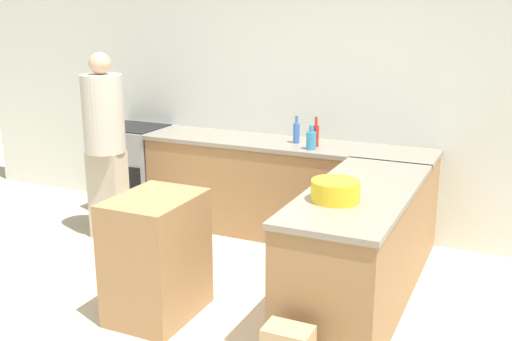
{
  "coord_description": "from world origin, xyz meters",
  "views": [
    {
      "loc": [
        2.04,
        -3.1,
        2.12
      ],
      "look_at": [
        0.25,
        0.8,
        0.96
      ],
      "focal_mm": 42.0,
      "sensor_mm": 36.0,
      "label": 1
    }
  ],
  "objects_px": {
    "mixing_bowl": "(335,191)",
    "water_bottle_blue": "(296,132)",
    "range_oven": "(135,169)",
    "dish_soap_bottle": "(311,140)",
    "island_table": "(157,257)",
    "person_by_range": "(105,141)",
    "hot_sauce_bottle": "(316,135)"
  },
  "relations": [
    {
      "from": "mixing_bowl",
      "to": "water_bottle_blue",
      "type": "relative_size",
      "value": 1.23
    },
    {
      "from": "range_oven",
      "to": "water_bottle_blue",
      "type": "relative_size",
      "value": 3.61
    },
    {
      "from": "mixing_bowl",
      "to": "dish_soap_bottle",
      "type": "height_order",
      "value": "dish_soap_bottle"
    },
    {
      "from": "island_table",
      "to": "water_bottle_blue",
      "type": "distance_m",
      "value": 1.97
    },
    {
      "from": "island_table",
      "to": "mixing_bowl",
      "type": "bearing_deg",
      "value": 15.41
    },
    {
      "from": "mixing_bowl",
      "to": "water_bottle_blue",
      "type": "bearing_deg",
      "value": 119.28
    },
    {
      "from": "dish_soap_bottle",
      "to": "person_by_range",
      "type": "xyz_separation_m",
      "value": [
        -1.81,
        -0.59,
        -0.06
      ]
    },
    {
      "from": "hot_sauce_bottle",
      "to": "island_table",
      "type": "bearing_deg",
      "value": -106.96
    },
    {
      "from": "mixing_bowl",
      "to": "dish_soap_bottle",
      "type": "distance_m",
      "value": 1.48
    },
    {
      "from": "mixing_bowl",
      "to": "water_bottle_blue",
      "type": "height_order",
      "value": "water_bottle_blue"
    },
    {
      "from": "island_table",
      "to": "dish_soap_bottle",
      "type": "height_order",
      "value": "dish_soap_bottle"
    },
    {
      "from": "person_by_range",
      "to": "island_table",
      "type": "bearing_deg",
      "value": -40.43
    },
    {
      "from": "range_oven",
      "to": "hot_sauce_bottle",
      "type": "bearing_deg",
      "value": -1.47
    },
    {
      "from": "hot_sauce_bottle",
      "to": "dish_soap_bottle",
      "type": "xyz_separation_m",
      "value": [
        -0.0,
        -0.12,
        -0.02
      ]
    },
    {
      "from": "island_table",
      "to": "dish_soap_bottle",
      "type": "distance_m",
      "value": 1.84
    },
    {
      "from": "hot_sauce_bottle",
      "to": "person_by_range",
      "type": "relative_size",
      "value": 0.16
    },
    {
      "from": "water_bottle_blue",
      "to": "person_by_range",
      "type": "distance_m",
      "value": 1.78
    },
    {
      "from": "dish_soap_bottle",
      "to": "range_oven",
      "type": "bearing_deg",
      "value": 175.08
    },
    {
      "from": "mixing_bowl",
      "to": "dish_soap_bottle",
      "type": "relative_size",
      "value": 1.45
    },
    {
      "from": "person_by_range",
      "to": "hot_sauce_bottle",
      "type": "bearing_deg",
      "value": 21.4
    },
    {
      "from": "range_oven",
      "to": "mixing_bowl",
      "type": "relative_size",
      "value": 2.92
    },
    {
      "from": "range_oven",
      "to": "island_table",
      "type": "relative_size",
      "value": 1.05
    },
    {
      "from": "hot_sauce_bottle",
      "to": "water_bottle_blue",
      "type": "bearing_deg",
      "value": 162.44
    },
    {
      "from": "range_oven",
      "to": "person_by_range",
      "type": "relative_size",
      "value": 0.53
    },
    {
      "from": "range_oven",
      "to": "mixing_bowl",
      "type": "height_order",
      "value": "mixing_bowl"
    },
    {
      "from": "dish_soap_bottle",
      "to": "person_by_range",
      "type": "bearing_deg",
      "value": -162.06
    },
    {
      "from": "range_oven",
      "to": "mixing_bowl",
      "type": "xyz_separation_m",
      "value": [
        2.69,
        -1.51,
        0.52
      ]
    },
    {
      "from": "water_bottle_blue",
      "to": "dish_soap_bottle",
      "type": "relative_size",
      "value": 1.18
    },
    {
      "from": "island_table",
      "to": "mixing_bowl",
      "type": "distance_m",
      "value": 1.35
    },
    {
      "from": "island_table",
      "to": "person_by_range",
      "type": "relative_size",
      "value": 0.5
    },
    {
      "from": "island_table",
      "to": "range_oven",
      "type": "bearing_deg",
      "value": 129.26
    },
    {
      "from": "hot_sauce_bottle",
      "to": "water_bottle_blue",
      "type": "xyz_separation_m",
      "value": [
        -0.21,
        0.07,
        -0.01
      ]
    }
  ]
}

